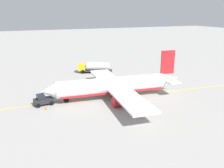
# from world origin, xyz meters

# --- Properties ---
(ground_plane) EXTENTS (400.00, 400.00, 0.00)m
(ground_plane) POSITION_xyz_m (0.00, 0.00, 0.00)
(ground_plane) COLOR #9E9B96
(airplane) EXTENTS (30.39, 30.53, 9.45)m
(airplane) POSITION_xyz_m (-0.52, 0.05, 2.54)
(airplane) COLOR white
(airplane) RESTS_ON ground
(fuel_tanker) EXTENTS (9.99, 6.39, 3.15)m
(fuel_tanker) POSITION_xyz_m (-3.73, -21.78, 1.72)
(fuel_tanker) COLOR #2D2D33
(fuel_tanker) RESTS_ON ground
(pushback_tug) EXTENTS (3.83, 2.72, 2.20)m
(pushback_tug) POSITION_xyz_m (14.08, -1.42, 1.01)
(pushback_tug) COLOR #232328
(pushback_tug) RESTS_ON ground
(refueling_worker) EXTENTS (0.38, 0.53, 1.71)m
(refueling_worker) POSITION_xyz_m (-3.74, -13.88, 0.82)
(refueling_worker) COLOR navy
(refueling_worker) RESTS_ON ground
(safety_cone_nose) EXTENTS (0.50, 0.50, 0.55)m
(safety_cone_nose) POSITION_xyz_m (13.97, 1.16, 0.28)
(safety_cone_nose) COLOR #F2590F
(safety_cone_nose) RESTS_ON ground
(taxi_line_marking) EXTENTS (87.98, 8.97, 0.01)m
(taxi_line_marking) POSITION_xyz_m (0.00, 0.00, 0.01)
(taxi_line_marking) COLOR yellow
(taxi_line_marking) RESTS_ON ground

